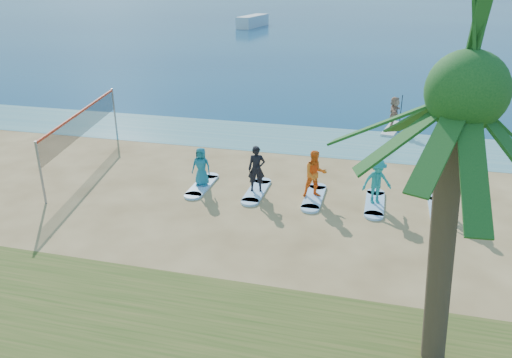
% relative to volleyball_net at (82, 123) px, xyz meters
% --- Properties ---
extents(ground, '(600.00, 600.00, 0.00)m').
position_rel_volleyball_net_xyz_m(ground, '(8.38, -4.61, -1.90)').
color(ground, tan).
rests_on(ground, ground).
extents(shallow_water, '(600.00, 600.00, 0.00)m').
position_rel_volleyball_net_xyz_m(shallow_water, '(8.38, 5.89, -1.90)').
color(shallow_water, teal).
rests_on(shallow_water, ground).
extents(ocean, '(600.00, 600.00, 0.00)m').
position_rel_volleyball_net_xyz_m(ocean, '(8.38, 155.39, -1.90)').
color(ocean, navy).
rests_on(ocean, ground).
extents(volleyball_net, '(1.95, 8.90, 2.50)m').
position_rel_volleyball_net_xyz_m(volleyball_net, '(0.00, 0.00, 0.00)').
color(volleyball_net, gray).
rests_on(volleyball_net, ground).
extents(palm_tree, '(5.60, 5.60, 7.40)m').
position_rel_volleyball_net_xyz_m(palm_tree, '(14.52, -9.54, 4.23)').
color(palm_tree, brown).
rests_on(palm_tree, ground).
extents(paddleboard, '(1.26, 3.08, 0.12)m').
position_rel_volleyball_net_xyz_m(paddleboard, '(13.76, 8.97, -1.84)').
color(paddleboard, silver).
rests_on(paddleboard, ground).
extents(paddleboarder, '(0.64, 1.67, 1.76)m').
position_rel_volleyball_net_xyz_m(paddleboarder, '(13.76, 8.97, -0.90)').
color(paddleboarder, tan).
rests_on(paddleboarder, paddleboard).
extents(boat_offshore_a, '(3.29, 9.34, 1.80)m').
position_rel_volleyball_net_xyz_m(boat_offshore_a, '(-8.77, 63.41, -1.90)').
color(boat_offshore_a, silver).
rests_on(boat_offshore_a, ground).
extents(surfboard_0, '(0.70, 2.20, 0.09)m').
position_rel_volleyball_net_xyz_m(surfboard_0, '(6.17, -1.39, -1.86)').
color(surfboard_0, '#A4D3FF').
rests_on(surfboard_0, ground).
extents(student_0, '(0.79, 0.53, 1.60)m').
position_rel_volleyball_net_xyz_m(student_0, '(6.17, -1.39, -1.01)').
color(student_0, teal).
rests_on(student_0, surfboard_0).
extents(surfboard_1, '(0.70, 2.20, 0.09)m').
position_rel_volleyball_net_xyz_m(surfboard_1, '(8.50, -1.39, -1.86)').
color(surfboard_1, '#A4D3FF').
rests_on(surfboard_1, ground).
extents(student_1, '(0.76, 0.60, 1.85)m').
position_rel_volleyball_net_xyz_m(student_1, '(8.50, -1.39, -0.89)').
color(student_1, black).
rests_on(student_1, surfboard_1).
extents(surfboard_2, '(0.70, 2.20, 0.09)m').
position_rel_volleyball_net_xyz_m(surfboard_2, '(10.82, -1.39, -1.86)').
color(surfboard_2, '#A4D3FF').
rests_on(surfboard_2, ground).
extents(student_2, '(1.11, 1.01, 1.87)m').
position_rel_volleyball_net_xyz_m(student_2, '(10.82, -1.39, -0.88)').
color(student_2, orange).
rests_on(student_2, surfboard_2).
extents(surfboard_3, '(0.70, 2.20, 0.09)m').
position_rel_volleyball_net_xyz_m(surfboard_3, '(13.15, -1.39, -1.86)').
color(surfboard_3, '#A4D3FF').
rests_on(surfboard_3, ground).
extents(student_3, '(1.29, 1.03, 1.74)m').
position_rel_volleyball_net_xyz_m(student_3, '(13.15, -1.39, -0.94)').
color(student_3, teal).
rests_on(student_3, surfboard_3).
extents(surfboard_4, '(0.70, 2.20, 0.09)m').
position_rel_volleyball_net_xyz_m(surfboard_4, '(15.48, -1.39, -1.86)').
color(surfboard_4, '#A4D3FF').
rests_on(surfboard_4, ground).
extents(student_4, '(1.16, 0.63, 1.88)m').
position_rel_volleyball_net_xyz_m(student_4, '(15.48, -1.39, -0.87)').
color(student_4, black).
rests_on(student_4, surfboard_4).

